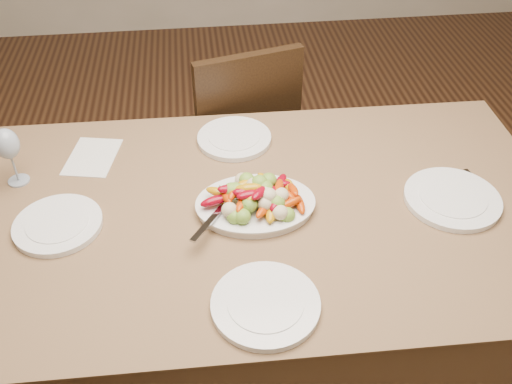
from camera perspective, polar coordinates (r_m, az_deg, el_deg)
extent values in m
plane|color=#3B2212|center=(2.29, 6.39, -15.61)|extent=(6.00, 6.00, 0.00)
cube|color=brown|center=(1.96, 0.00, -9.88)|extent=(1.86, 1.07, 0.76)
ellipsoid|color=white|center=(1.68, -0.05, -1.43)|extent=(0.34, 0.26, 0.02)
cylinder|color=white|center=(1.72, -19.19, -3.12)|extent=(0.25, 0.25, 0.02)
cylinder|color=white|center=(1.80, 19.03, -0.66)|extent=(0.29, 0.29, 0.02)
cylinder|color=white|center=(1.96, -2.19, 5.36)|extent=(0.25, 0.25, 0.02)
cylinder|color=white|center=(1.43, 0.96, -11.19)|extent=(0.27, 0.27, 0.02)
cube|color=silver|center=(1.96, -16.04, 3.39)|extent=(0.19, 0.24, 0.00)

